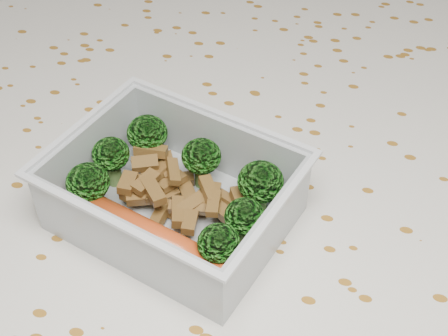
# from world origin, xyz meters

# --- Properties ---
(dining_table) EXTENTS (1.40, 0.90, 0.75)m
(dining_table) POSITION_xyz_m (0.00, 0.00, 0.67)
(dining_table) COLOR brown
(dining_table) RESTS_ON ground
(tablecloth) EXTENTS (1.46, 0.96, 0.19)m
(tablecloth) POSITION_xyz_m (0.00, 0.00, 0.72)
(tablecloth) COLOR silver
(tablecloth) RESTS_ON dining_table
(lunch_container) EXTENTS (0.20, 0.17, 0.06)m
(lunch_container) POSITION_xyz_m (-0.03, -0.04, 0.78)
(lunch_container) COLOR silver
(lunch_container) RESTS_ON tablecloth
(broccoli_florets) EXTENTS (0.15, 0.12, 0.04)m
(broccoli_florets) POSITION_xyz_m (-0.03, -0.02, 0.79)
(broccoli_florets) COLOR #608C3F
(broccoli_florets) RESTS_ON lunch_container
(meat_pile) EXTENTS (0.10, 0.08, 0.03)m
(meat_pile) POSITION_xyz_m (-0.03, -0.02, 0.77)
(meat_pile) COLOR brown
(meat_pile) RESTS_ON lunch_container
(sausage) EXTENTS (0.14, 0.06, 0.02)m
(sausage) POSITION_xyz_m (-0.04, -0.07, 0.77)
(sausage) COLOR #BC4116
(sausage) RESTS_ON lunch_container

